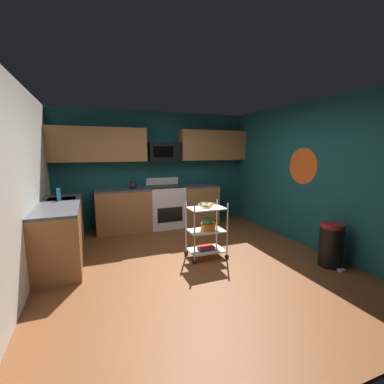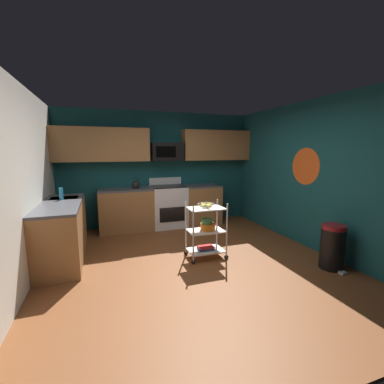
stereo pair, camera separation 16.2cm
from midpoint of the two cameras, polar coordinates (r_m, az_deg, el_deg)
floor at (r=4.18m, az=-0.67°, el=-15.71°), size 4.40×4.80×0.04m
wall_back at (r=6.14m, az=-8.77°, el=4.97°), size 4.52×0.06×2.60m
wall_left at (r=3.68m, az=-35.20°, el=0.65°), size 0.06×4.80×2.60m
wall_right at (r=5.05m, az=23.74°, el=3.41°), size 0.06×4.80×2.60m
wall_flower_decal at (r=5.14m, az=22.24°, el=5.28°), size 0.00×0.66×0.66m
counter_run at (r=5.35m, az=-14.66°, el=-4.91°), size 3.57×2.40×0.92m
oven_range at (r=5.98m, az=-6.51°, el=-3.06°), size 0.76×0.65×1.10m
upper_cabinets at (r=5.93m, az=-8.79°, el=10.14°), size 4.40×0.33×0.70m
microwave at (r=5.94m, az=-6.99°, el=8.73°), size 0.70×0.39×0.40m
rolling_cart at (r=4.26m, az=2.05°, el=-8.41°), size 0.64×0.40×0.91m
fruit_bowl at (r=4.15m, az=2.08°, el=-2.84°), size 0.27×0.27×0.07m
mixing_bowl_large at (r=4.25m, az=2.49°, el=-7.51°), size 0.25×0.25×0.11m
mixing_bowl_small at (r=4.20m, az=2.29°, el=-6.31°), size 0.18×0.18×0.08m
book_stack at (r=4.36m, az=2.03°, el=-12.11°), size 0.27×0.18×0.06m
kettle at (r=5.75m, az=-13.58°, el=1.50°), size 0.21×0.18×0.26m
dish_soap_bottle at (r=4.82m, az=-28.03°, el=-0.49°), size 0.06×0.06×0.20m
trash_can at (r=4.47m, az=27.25°, el=-10.27°), size 0.34×0.42×0.66m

